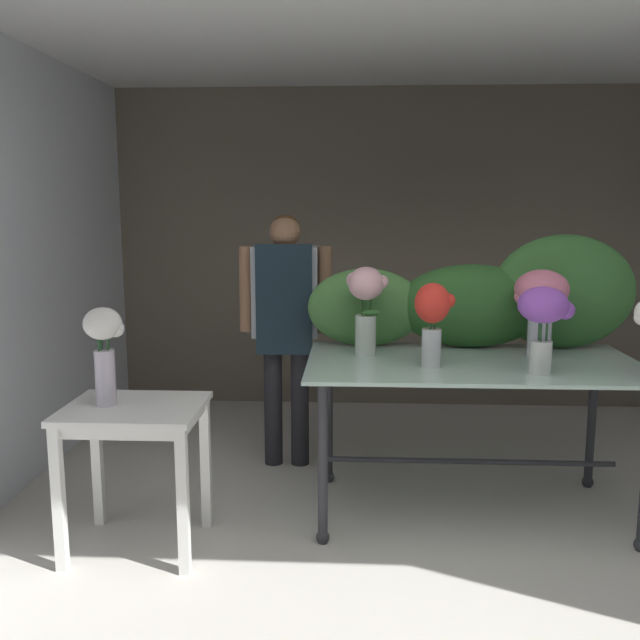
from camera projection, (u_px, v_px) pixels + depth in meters
name	position (u px, v px, depth m)	size (l,w,h in m)	color
ground_plane	(412.00, 492.00, 4.15)	(8.61, 8.61, 0.00)	beige
wall_back	(397.00, 250.00, 5.86)	(4.86, 0.12, 2.68)	#706656
wall_left	(4.00, 269.00, 4.05)	(0.12, 4.03, 2.68)	silver
ceiling_slab	(423.00, 12.00, 3.70)	(4.98, 4.03, 0.12)	silver
display_table_glass	(472.00, 384.00, 3.75)	(1.80, 1.00, 0.88)	#A8C8BA
side_table_white	(135.00, 427.00, 3.38)	(0.67, 0.57, 0.74)	white
florist	(286.00, 313.00, 4.44)	(0.60, 0.24, 1.65)	#232328
foliage_backdrop	(491.00, 300.00, 4.05)	(1.92, 0.32, 0.67)	#477F3D
vase_scarlet_anemones	(433.00, 316.00, 3.55)	(0.21, 0.18, 0.44)	silver
vase_violet_carnations	(544.00, 316.00, 3.40)	(0.28, 0.25, 0.44)	silver
vase_rosy_stock	(541.00, 301.00, 3.77)	(0.30, 0.29, 0.49)	silver
vase_blush_peonies	(366.00, 302.00, 3.84)	(0.24, 0.20, 0.50)	silver
vase_white_roses_tall	(104.00, 346.00, 3.32)	(0.19, 0.18, 0.49)	silver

